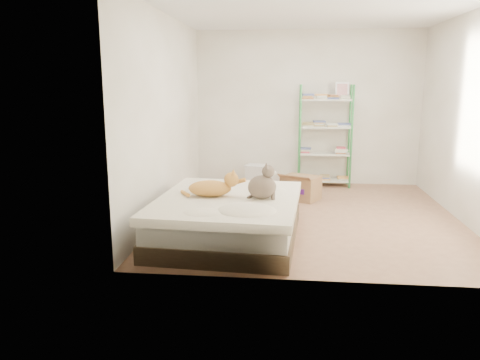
# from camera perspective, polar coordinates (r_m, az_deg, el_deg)

# --- Properties ---
(room) EXTENTS (3.81, 4.21, 2.61)m
(room) POSITION_cam_1_polar(r_m,az_deg,el_deg) (6.07, 8.89, 7.57)
(room) COLOR #9F765A
(room) RESTS_ON ground
(bed) EXTENTS (1.65, 2.00, 0.49)m
(bed) POSITION_cam_1_polar(r_m,az_deg,el_deg) (5.26, -1.43, -4.66)
(bed) COLOR brown
(bed) RESTS_ON ground
(orange_cat) EXTENTS (0.59, 0.36, 0.23)m
(orange_cat) POSITION_cam_1_polar(r_m,az_deg,el_deg) (5.22, -3.69, -0.77)
(orange_cat) COLOR gold
(orange_cat) RESTS_ON bed
(grey_cat) EXTENTS (0.36, 0.31, 0.38)m
(grey_cat) POSITION_cam_1_polar(r_m,az_deg,el_deg) (5.08, 2.71, -0.23)
(grey_cat) COLOR #856A58
(grey_cat) RESTS_ON bed
(shelf_unit) EXTENTS (0.88, 0.36, 1.74)m
(shelf_unit) POSITION_cam_1_polar(r_m,az_deg,el_deg) (8.00, 10.35, 5.42)
(shelf_unit) COLOR #369249
(shelf_unit) RESTS_ON ground
(cardboard_box) EXTENTS (0.64, 0.67, 0.41)m
(cardboard_box) POSITION_cam_1_polar(r_m,az_deg,el_deg) (7.09, 7.43, -0.93)
(cardboard_box) COLOR #967751
(cardboard_box) RESTS_ON ground
(white_bin) EXTENTS (0.40, 0.37, 0.38)m
(white_bin) POSITION_cam_1_polar(r_m,az_deg,el_deg) (7.87, 1.95, 0.52)
(white_bin) COLOR silver
(white_bin) RESTS_ON ground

